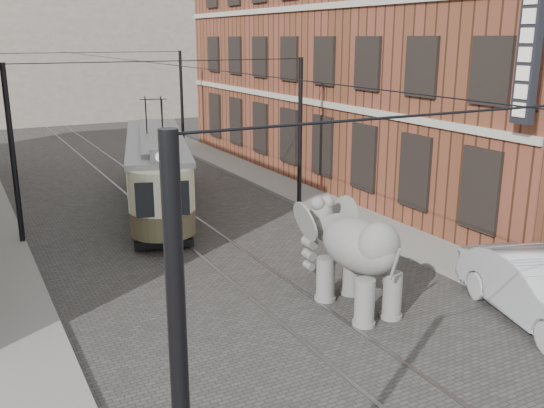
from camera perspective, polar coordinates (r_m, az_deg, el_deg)
ground at (r=17.94m, az=-2.06°, el=-6.68°), size 120.00×120.00×0.00m
tram_rails at (r=17.93m, az=-2.06°, el=-6.65°), size 1.54×80.00×0.02m
sidewalk_right at (r=21.06m, az=12.80°, el=-3.45°), size 2.00×60.00×0.15m
sidewalk_left at (r=16.40m, az=-23.26°, el=-9.93°), size 2.00×60.00×0.15m
brick_building at (r=30.12m, az=9.54°, el=13.80°), size 8.00×26.00×12.00m
distant_block at (r=55.44m, az=-21.23°, el=14.69°), size 28.00×10.00×14.00m
catenary at (r=21.50m, az=-8.50°, el=5.22°), size 11.00×30.20×6.00m
tram at (r=24.94m, az=-10.88°, el=4.69°), size 5.26×11.40×4.44m
elephant at (r=15.48m, az=8.17°, el=-5.28°), size 2.47×4.36×2.64m
parked_car at (r=16.20m, az=23.96°, el=-7.43°), size 3.04×5.28×1.65m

